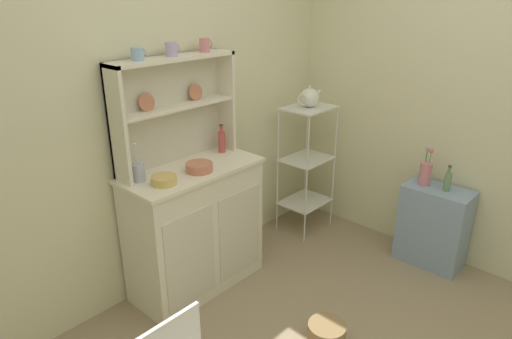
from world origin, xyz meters
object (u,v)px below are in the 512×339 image
hutch_cabinet (195,227)px  jam_bottle (222,141)px  flower_vase (426,172)px  bowl_mixing_large (164,180)px  porcelain_teapot (309,98)px  utensil_jar (139,172)px  side_shelf_blue (433,226)px  bakers_rack (307,156)px  cup_sky_0 (137,54)px  oil_bottle (448,181)px  hutch_shelf_unit (172,103)px  floor_basket (326,334)px

hutch_cabinet → jam_bottle: (0.35, 0.09, 0.52)m
hutch_cabinet → flower_vase: (1.42, -0.99, 0.26)m
bowl_mixing_large → jam_bottle: size_ratio=0.75×
porcelain_teapot → hutch_cabinet: bearing=177.3°
bowl_mixing_large → utensil_jar: bearing=116.2°
jam_bottle → utensil_jar: size_ratio=0.83×
utensil_jar → side_shelf_blue: bearing=-33.9°
bakers_rack → utensil_jar: utensil_jar is taller
hutch_cabinet → bakers_rack: bearing=-2.7°
bakers_rack → cup_sky_0: size_ratio=12.76×
hutch_cabinet → oil_bottle: 1.84m
cup_sky_0 → bowl_mixing_large: 0.75m
side_shelf_blue → cup_sky_0: cup_sky_0 is taller
hutch_shelf_unit → side_shelf_blue: bearing=-42.0°
bowl_mixing_large → oil_bottle: bowl_mixing_large is taller
hutch_cabinet → flower_vase: size_ratio=3.11×
floor_basket → side_shelf_blue: bearing=-3.6°
hutch_cabinet → oil_bottle: hutch_cabinet is taller
bakers_rack → floor_basket: (-1.07, -0.97, -0.61)m
oil_bottle → hutch_shelf_unit: bearing=137.0°
cup_sky_0 → flower_vase: bearing=-33.7°
jam_bottle → oil_bottle: (1.06, -1.24, -0.29)m
cup_sky_0 → utensil_jar: 0.70m
porcelain_teapot → bowl_mixing_large: bearing=-179.3°
flower_vase → oil_bottle: 0.17m
floor_basket → bowl_mixing_large: bearing=112.8°
cup_sky_0 → porcelain_teapot: cup_sky_0 is taller
bowl_mixing_large → side_shelf_blue: bearing=-31.5°
flower_vase → jam_bottle: bearing=134.7°
utensil_jar → bowl_mixing_large: bearing=-63.8°
cup_sky_0 → jam_bottle: cup_sky_0 is taller
jam_bottle → bakers_rack: bearing=-9.6°
jam_bottle → utensil_jar: 0.70m
hutch_shelf_unit → cup_sky_0: cup_sky_0 is taller
cup_sky_0 → oil_bottle: cup_sky_0 is taller
floor_basket → bowl_mixing_large: bowl_mixing_large is taller
hutch_cabinet → flower_vase: flower_vase is taller
oil_bottle → jam_bottle: bearing=130.5°
side_shelf_blue → oil_bottle: oil_bottle is taller
side_shelf_blue → cup_sky_0: size_ratio=7.23×
cup_sky_0 → floor_basket: bearing=-71.9°
hutch_cabinet → oil_bottle: bearing=-39.3°
jam_bottle → flower_vase: bearing=-45.3°
flower_vase → side_shelf_blue: bearing=-90.4°
bowl_mixing_large → oil_bottle: bearing=-32.7°
cup_sky_0 → oil_bottle: 2.30m
jam_bottle → utensil_jar: (-0.70, -0.01, -0.02)m
hutch_shelf_unit → cup_sky_0: size_ratio=10.23×
hutch_cabinet → jam_bottle: size_ratio=4.64×
hutch_shelf_unit → floor_basket: bearing=-84.0°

